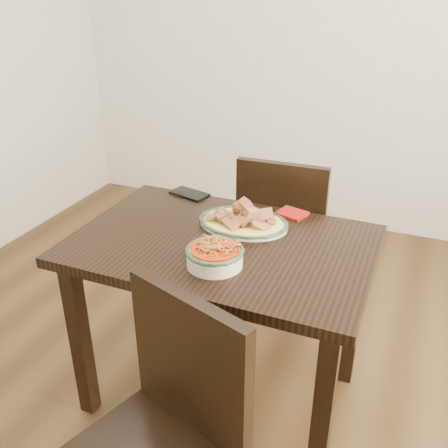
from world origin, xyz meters
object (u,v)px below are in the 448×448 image
at_px(dining_table, 222,266).
at_px(smartphone, 190,194).
at_px(fish_plate, 243,215).
at_px(chair_near, 164,431).
at_px(chair_far, 284,231).
at_px(noodle_bowl, 215,254).

distance_m(dining_table, smartphone, 0.47).
bearing_deg(fish_plate, chair_near, -84.66).
xyz_separation_m(chair_far, noodle_bowl, (-0.02, -0.80, 0.29)).
xyz_separation_m(dining_table, smartphone, (-0.30, 0.34, 0.12)).
xyz_separation_m(noodle_bowl, smartphone, (-0.35, 0.51, -0.04)).
distance_m(dining_table, chair_near, 0.67).
height_order(noodle_bowl, smartphone, noodle_bowl).
height_order(dining_table, smartphone, smartphone).
xyz_separation_m(dining_table, chair_far, (0.07, 0.63, -0.14)).
xyz_separation_m(fish_plate, noodle_bowl, (0.02, -0.32, -0.00)).
xyz_separation_m(chair_near, noodle_bowl, (-0.06, 0.49, 0.29)).
distance_m(chair_far, chair_near, 1.29).
bearing_deg(noodle_bowl, fish_plate, 93.07).
relative_size(chair_near, noodle_bowl, 4.42).
bearing_deg(smartphone, noodle_bowl, -41.83).
bearing_deg(chair_far, dining_table, 82.16).
height_order(chair_near, smartphone, chair_near).
bearing_deg(noodle_bowl, dining_table, 104.85).
bearing_deg(chair_far, chair_near, 89.71).
bearing_deg(fish_plate, smartphone, 149.91).
distance_m(fish_plate, smartphone, 0.38).
relative_size(noodle_bowl, smartphone, 1.19).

